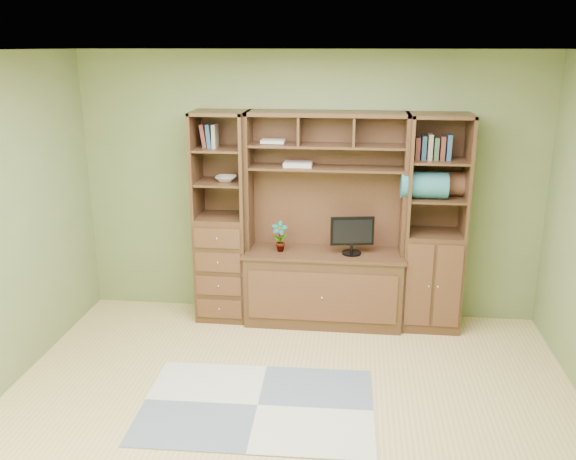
# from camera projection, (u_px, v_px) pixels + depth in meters

# --- Properties ---
(room) EXTENTS (4.60, 4.10, 2.64)m
(room) POSITION_uv_depth(u_px,v_px,m) (285.00, 254.00, 4.05)
(room) COLOR #D8B671
(room) RESTS_ON ground
(center_hutch) EXTENTS (1.54, 0.53, 2.05)m
(center_hutch) POSITION_uv_depth(u_px,v_px,m) (325.00, 222.00, 5.76)
(center_hutch) COLOR #442A18
(center_hutch) RESTS_ON ground
(left_tower) EXTENTS (0.50, 0.45, 2.05)m
(left_tower) POSITION_uv_depth(u_px,v_px,m) (222.00, 218.00, 5.91)
(left_tower) COLOR #442A18
(left_tower) RESTS_ON ground
(right_tower) EXTENTS (0.55, 0.45, 2.05)m
(right_tower) POSITION_uv_depth(u_px,v_px,m) (434.00, 225.00, 5.69)
(right_tower) COLOR #442A18
(right_tower) RESTS_ON ground
(rug) EXTENTS (1.78, 1.21, 0.01)m
(rug) POSITION_uv_depth(u_px,v_px,m) (258.00, 405.00, 4.63)
(rug) COLOR #9FA3A4
(rug) RESTS_ON ground
(monitor) EXTENTS (0.44, 0.25, 0.50)m
(monitor) POSITION_uv_depth(u_px,v_px,m) (352.00, 229.00, 5.71)
(monitor) COLOR black
(monitor) RESTS_ON center_hutch
(orchid) EXTENTS (0.16, 0.11, 0.30)m
(orchid) POSITION_uv_depth(u_px,v_px,m) (280.00, 237.00, 5.82)
(orchid) COLOR #AC5C3A
(orchid) RESTS_ON center_hutch
(magazines) EXTENTS (0.26, 0.19, 0.04)m
(magazines) POSITION_uv_depth(u_px,v_px,m) (298.00, 164.00, 5.72)
(magazines) COLOR #C1B0A4
(magazines) RESTS_ON center_hutch
(bowl) EXTENTS (0.20, 0.20, 0.05)m
(bowl) POSITION_uv_depth(u_px,v_px,m) (226.00, 179.00, 5.79)
(bowl) COLOR beige
(bowl) RESTS_ON left_tower
(blanket_teal) EXTENTS (0.42, 0.24, 0.24)m
(blanket_teal) POSITION_uv_depth(u_px,v_px,m) (424.00, 185.00, 5.54)
(blanket_teal) COLOR #2A6970
(blanket_teal) RESTS_ON right_tower
(blanket_red) EXTENTS (0.40, 0.22, 0.22)m
(blanket_red) POSITION_uv_depth(u_px,v_px,m) (449.00, 184.00, 5.64)
(blanket_red) COLOR brown
(blanket_red) RESTS_ON right_tower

